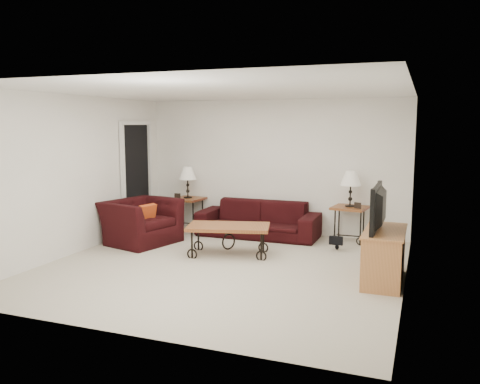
% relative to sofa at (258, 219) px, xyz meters
% --- Properties ---
extents(ground, '(5.00, 5.00, 0.00)m').
position_rel_sofa_xyz_m(ground, '(0.14, -2.02, -0.32)').
color(ground, '#BFB5A3').
rests_on(ground, ground).
extents(wall_back, '(5.00, 0.02, 2.50)m').
position_rel_sofa_xyz_m(wall_back, '(0.14, 0.48, 0.93)').
color(wall_back, white).
rests_on(wall_back, ground).
extents(wall_front, '(5.00, 0.02, 2.50)m').
position_rel_sofa_xyz_m(wall_front, '(0.14, -4.52, 0.93)').
color(wall_front, white).
rests_on(wall_front, ground).
extents(wall_left, '(0.02, 5.00, 2.50)m').
position_rel_sofa_xyz_m(wall_left, '(-2.36, -2.02, 0.93)').
color(wall_left, white).
rests_on(wall_left, ground).
extents(wall_right, '(0.02, 5.00, 2.50)m').
position_rel_sofa_xyz_m(wall_right, '(2.64, -2.02, 0.93)').
color(wall_right, white).
rests_on(wall_right, ground).
extents(ceiling, '(5.00, 5.00, 0.00)m').
position_rel_sofa_xyz_m(ceiling, '(0.14, -2.02, 2.18)').
color(ceiling, white).
rests_on(ceiling, wall_back).
extents(doorway, '(0.08, 0.94, 2.04)m').
position_rel_sofa_xyz_m(doorway, '(-2.33, -0.37, 0.70)').
color(doorway, black).
rests_on(doorway, ground).
extents(sofa, '(2.20, 0.86, 0.64)m').
position_rel_sofa_xyz_m(sofa, '(0.00, 0.00, 0.00)').
color(sofa, black).
rests_on(sofa, ground).
extents(side_table_left, '(0.63, 0.63, 0.61)m').
position_rel_sofa_xyz_m(side_table_left, '(-1.52, 0.18, -0.02)').
color(side_table_left, '#935925').
rests_on(side_table_left, ground).
extents(side_table_right, '(0.65, 0.65, 0.62)m').
position_rel_sofa_xyz_m(side_table_right, '(1.62, 0.18, -0.01)').
color(side_table_right, '#935925').
rests_on(side_table_right, ground).
extents(lamp_left, '(0.39, 0.39, 0.61)m').
position_rel_sofa_xyz_m(lamp_left, '(-1.52, 0.18, 0.60)').
color(lamp_left, black).
rests_on(lamp_left, side_table_left).
extents(lamp_right, '(0.40, 0.40, 0.62)m').
position_rel_sofa_xyz_m(lamp_right, '(1.62, 0.18, 0.61)').
color(lamp_right, black).
rests_on(lamp_right, side_table_right).
extents(photo_frame_left, '(0.12, 0.02, 0.10)m').
position_rel_sofa_xyz_m(photo_frame_left, '(-1.67, 0.03, 0.34)').
color(photo_frame_left, black).
rests_on(photo_frame_left, side_table_left).
extents(photo_frame_right, '(0.12, 0.06, 0.10)m').
position_rel_sofa_xyz_m(photo_frame_right, '(1.77, 0.03, 0.35)').
color(photo_frame_right, black).
rests_on(photo_frame_right, side_table_right).
extents(coffee_table, '(1.40, 0.98, 0.48)m').
position_rel_sofa_xyz_m(coffee_table, '(-0.02, -1.39, -0.08)').
color(coffee_table, '#935925').
rests_on(coffee_table, ground).
extents(armchair, '(1.28, 1.38, 0.75)m').
position_rel_sofa_xyz_m(armchair, '(-1.73, -1.19, 0.05)').
color(armchair, black).
rests_on(armchair, ground).
extents(throw_pillow, '(0.17, 0.35, 0.34)m').
position_rel_sofa_xyz_m(throw_pillow, '(-1.58, -1.24, 0.20)').
color(throw_pillow, '#C94E19').
rests_on(throw_pillow, armchair).
extents(tv_stand, '(0.47, 1.14, 0.68)m').
position_rel_sofa_xyz_m(tv_stand, '(2.37, -1.91, 0.02)').
color(tv_stand, '#C58249').
rests_on(tv_stand, ground).
extents(television, '(0.13, 1.02, 0.59)m').
position_rel_sofa_xyz_m(television, '(2.35, -1.91, 0.66)').
color(television, black).
rests_on(television, tv_stand).
extents(backpack, '(0.35, 0.28, 0.43)m').
position_rel_sofa_xyz_m(backpack, '(1.52, -0.46, -0.10)').
color(backpack, black).
rests_on(backpack, ground).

